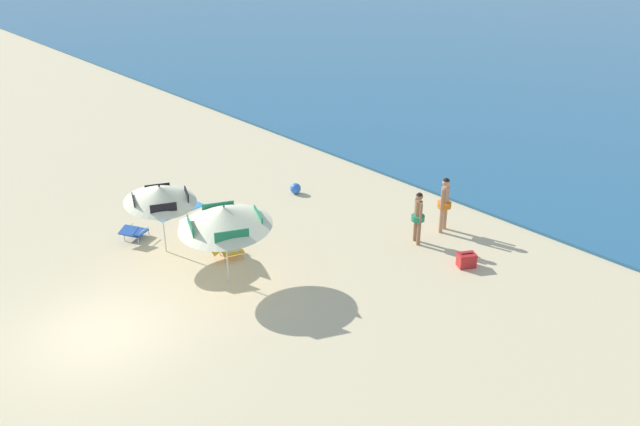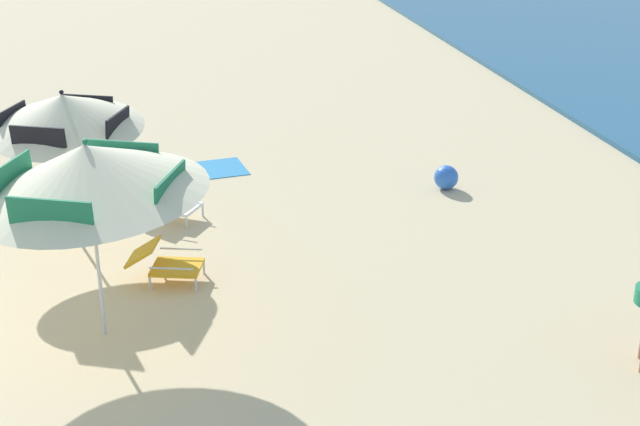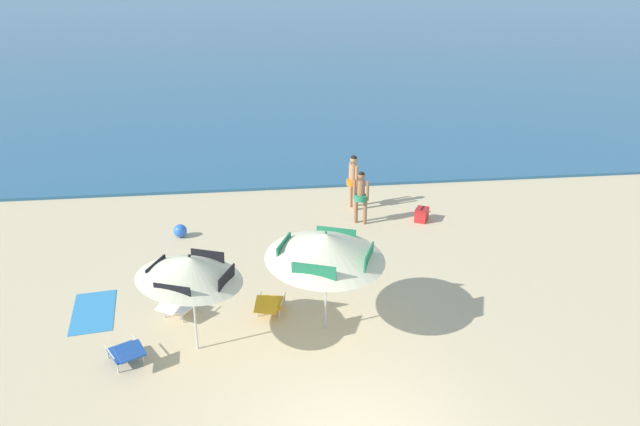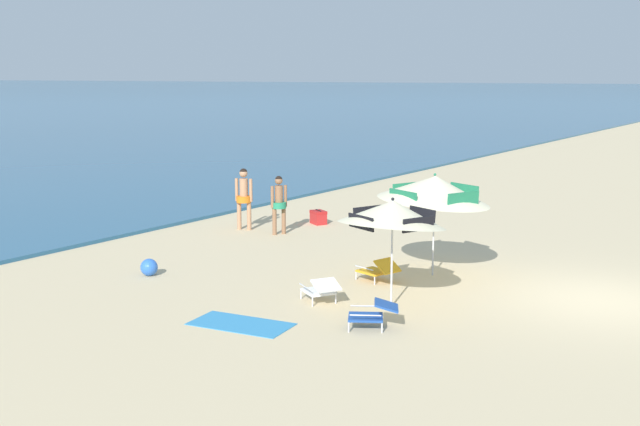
{
  "view_description": "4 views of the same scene",
  "coord_description": "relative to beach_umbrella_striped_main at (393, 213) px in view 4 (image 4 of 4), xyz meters",
  "views": [
    {
      "loc": [
        13.11,
        -4.66,
        9.17
      ],
      "look_at": [
        -0.39,
        7.23,
        0.8
      ],
      "focal_mm": 36.97,
      "sensor_mm": 36.0,
      "label": 1
    },
    {
      "loc": [
        9.0,
        4.18,
        5.1
      ],
      "look_at": [
        -1.2,
        6.3,
        0.73
      ],
      "focal_mm": 50.31,
      "sensor_mm": 36.0,
      "label": 2
    },
    {
      "loc": [
        -1.47,
        -7.1,
        7.06
      ],
      "look_at": [
        0.32,
        6.98,
        1.28
      ],
      "focal_mm": 33.39,
      "sensor_mm": 36.0,
      "label": 3
    },
    {
      "loc": [
        -15.51,
        -3.67,
        4.36
      ],
      "look_at": [
        -0.67,
        6.14,
        1.25
      ],
      "focal_mm": 44.39,
      "sensor_mm": 36.0,
      "label": 4
    }
  ],
  "objects": [
    {
      "name": "beach_umbrella_striped_main",
      "position": [
        0.0,
        0.0,
        0.0
      ],
      "size": [
        2.22,
        2.19,
        2.18
      ],
      "color": "silver",
      "rests_on": "ground"
    },
    {
      "name": "cooler_box",
      "position": [
        6.35,
        5.88,
        -1.62
      ],
      "size": [
        0.55,
        0.6,
        0.43
      ],
      "color": "red",
      "rests_on": "ground"
    },
    {
      "name": "lounge_chair_facing_sea",
      "position": [
        -0.5,
        1.27,
        -1.55
      ],
      "size": [
        0.91,
        1.01,
        0.51
      ],
      "color": "white",
      "rests_on": "ground"
    },
    {
      "name": "ground_plane",
      "position": [
        2.65,
        -3.2,
        -1.82
      ],
      "size": [
        800.0,
        800.0,
        0.0
      ],
      "primitive_type": "plane",
      "color": "#D1BA8E"
    },
    {
      "name": "person_standing_near_shore",
      "position": [
        4.46,
        7.17,
        -0.81
      ],
      "size": [
        0.43,
        0.51,
        1.76
      ],
      "color": "tan",
      "rests_on": "ground"
    },
    {
      "name": "beach_towel",
      "position": [
        -2.41,
        1.72,
        -1.82
      ],
      "size": [
        1.14,
        1.91,
        0.01
      ],
      "primitive_type": "cube",
      "rotation": [
        0.0,
        0.0,
        3.28
      ],
      "color": "#3384BC",
      "rests_on": "ground"
    },
    {
      "name": "lounge_chair_under_umbrella",
      "position": [
        -1.31,
        -0.34,
        -1.55
      ],
      "size": [
        0.88,
        1.0,
        0.5
      ],
      "color": "#1E4799",
      "rests_on": "ground"
    },
    {
      "name": "beach_ball",
      "position": [
        -0.83,
        5.59,
        -1.63
      ],
      "size": [
        0.38,
        0.38,
        0.38
      ],
      "primitive_type": "sphere",
      "color": "blue",
      "rests_on": "ground"
    },
    {
      "name": "lounge_chair_beside_umbrella",
      "position": [
        1.51,
        1.13,
        -1.56
      ],
      "size": [
        0.76,
        1.0,
        0.53
      ],
      "color": "gold",
      "rests_on": "ground"
    },
    {
      "name": "person_standing_beside",
      "position": [
        4.47,
        5.94,
        -0.88
      ],
      "size": [
        0.44,
        0.4,
        1.63
      ],
      "color": "#8C6042",
      "rests_on": "ground"
    },
    {
      "name": "beach_umbrella_striped_second",
      "position": [
        2.65,
        0.4,
        0.11
      ],
      "size": [
        3.23,
        3.25,
        2.32
      ],
      "color": "silver",
      "rests_on": "ground"
    }
  ]
}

